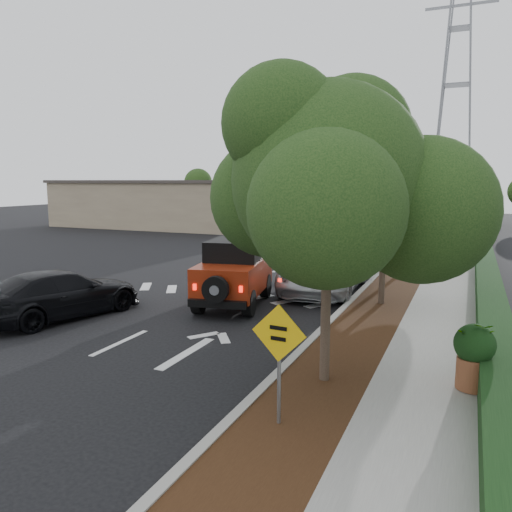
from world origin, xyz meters
The scene contains 19 objects.
ground centered at (0.00, 0.00, 0.00)m, with size 120.00×120.00×0.00m, color black.
curb centered at (4.60, 12.00, 0.07)m, with size 0.20×70.00×0.15m, color #9E9B93.
planting_strip centered at (5.60, 12.00, 0.06)m, with size 1.80×70.00×0.12m, color black.
sidewalk centered at (7.50, 12.00, 0.06)m, with size 2.00×70.00×0.12m, color gray.
hedge centered at (8.90, 12.00, 0.40)m, with size 0.80×70.00×0.80m, color black.
commercial_building centered at (-16.00, 30.00, 2.00)m, with size 22.00×12.00×4.00m, color gray.
transmission_tower centered at (6.00, 48.00, 0.00)m, with size 7.00×4.00×28.00m, color slate, non-canonical shape.
street_tree_near centered at (5.60, -0.50, 0.00)m, with size 3.80×3.80×5.92m, color black, non-canonical shape.
street_tree_mid centered at (5.60, 6.50, 0.00)m, with size 3.20×3.20×5.32m, color black, non-canonical shape.
street_tree_far centered at (5.60, 13.00, 0.00)m, with size 3.40×3.40×5.62m, color black, non-canonical shape.
light_pole_a centered at (-6.50, 26.00, 0.00)m, with size 2.00×0.22×9.00m, color slate, non-canonical shape.
light_pole_b centered at (-7.50, 38.00, 0.00)m, with size 2.00×0.22×9.00m, color slate, non-canonical shape.
red_jeep centered at (0.95, 4.98, 1.11)m, with size 2.60×4.46×2.19m.
silver_suv_ahead centered at (3.20, 7.99, 0.78)m, with size 2.57×5.58×1.55m, color #A9ACB0.
black_suv_oncoming centered at (-3.23, 1.30, 0.73)m, with size 2.06×5.06×1.47m, color black.
silver_sedan_oncoming centered at (-1.52, 16.81, 0.78)m, with size 1.66×4.76×1.57m, color #A0A2A7.
parked_suv centered at (-10.40, 25.44, 0.71)m, with size 1.67×4.14×1.41m, color #93969A.
speed_hump_sign centered at (5.40, -2.64, 1.44)m, with size 0.98×0.11×2.08m.
terracotta_planter centered at (8.40, 0.17, 0.93)m, with size 0.79×0.79×1.37m.
Camera 1 is at (8.18, -10.05, 4.19)m, focal length 35.00 mm.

